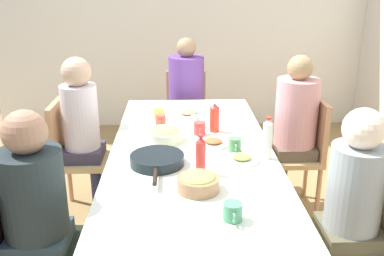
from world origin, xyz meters
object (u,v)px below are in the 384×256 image
(person_0, at_px, (295,120))
(plate_2, at_px, (189,114))
(dining_table, at_px, (192,161))
(plate_0, at_px, (242,159))
(cup_5, at_px, (159,114))
(cup_1, at_px, (235,145))
(cup_2, at_px, (200,128))
(cup_4, at_px, (161,121))
(chair_1, at_px, (364,231))
(cup_0, at_px, (196,121))
(bowl_0, at_px, (164,134))
(serving_pan, at_px, (157,160))
(plate_1, at_px, (213,143))
(bottle_1, at_px, (267,139))
(person_4, at_px, (186,91))
(bottle_0, at_px, (214,118))
(chair_4, at_px, (186,113))
(bottle_2, at_px, (201,155))
(person_2, at_px, (82,124))
(chair_3, at_px, (23,238))
(bowl_1, at_px, (198,182))
(person_3, at_px, (36,201))
(person_1, at_px, (352,198))
(chair_2, at_px, (73,152))

(person_0, distance_m, plate_2, 0.81)
(dining_table, height_order, plate_0, plate_0)
(cup_5, bearing_deg, dining_table, 19.94)
(cup_1, relative_size, cup_2, 0.97)
(cup_2, distance_m, cup_4, 0.31)
(chair_1, bearing_deg, plate_2, -145.44)
(chair_1, xyz_separation_m, cup_0, (-1.02, -0.84, 0.28))
(bowl_0, relative_size, cup_1, 2.22)
(plate_2, bearing_deg, serving_pan, -12.89)
(plate_1, height_order, cup_1, cup_1)
(cup_0, distance_m, bottle_1, 0.71)
(person_4, distance_m, cup_0, 1.00)
(bottle_1, bearing_deg, bottle_0, -150.68)
(chair_4, relative_size, bottle_2, 3.99)
(person_2, height_order, plate_2, person_2)
(person_4, xyz_separation_m, cup_5, (0.81, -0.23, 0.04))
(person_4, relative_size, cup_5, 10.46)
(plate_2, distance_m, cup_5, 0.24)
(person_0, bearing_deg, serving_pan, -52.25)
(bottle_2, bearing_deg, cup_4, -161.98)
(cup_2, relative_size, bottle_1, 0.44)
(plate_1, bearing_deg, cup_4, -134.12)
(chair_3, height_order, cup_1, chair_3)
(chair_1, distance_m, serving_pan, 1.19)
(dining_table, height_order, bowl_0, bowl_0)
(plate_1, distance_m, bottle_1, 0.39)
(serving_pan, bearing_deg, chair_1, 71.32)
(person_4, relative_size, plate_1, 6.10)
(bowl_1, relative_size, cup_0, 2.05)
(dining_table, bearing_deg, person_3, -54.20)
(cup_1, xyz_separation_m, bottle_0, (-0.37, -0.10, 0.06))
(cup_1, bearing_deg, serving_pan, -69.00)
(person_4, bearing_deg, bowl_1, 0.35)
(plate_0, distance_m, cup_0, 0.67)
(chair_4, bearing_deg, person_3, -20.75)
(person_2, xyz_separation_m, bowl_0, (0.41, 0.62, 0.06))
(person_1, xyz_separation_m, person_2, (-1.15, -1.59, 0.02))
(person_1, xyz_separation_m, chair_2, (-1.15, -1.68, -0.20))
(chair_3, bearing_deg, person_0, 124.32)
(person_2, height_order, bottle_0, person_2)
(plate_0, relative_size, bottle_0, 0.94)
(person_0, bearing_deg, plate_2, -99.75)
(cup_2, bearing_deg, chair_3, -47.82)
(person_4, height_order, cup_4, person_4)
(chair_2, relative_size, bottle_0, 4.21)
(chair_1, height_order, person_1, person_1)
(chair_4, xyz_separation_m, cup_0, (1.08, 0.04, 0.28))
(person_2, distance_m, person_4, 1.18)
(person_3, distance_m, cup_4, 1.17)
(person_4, distance_m, bowl_0, 1.28)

